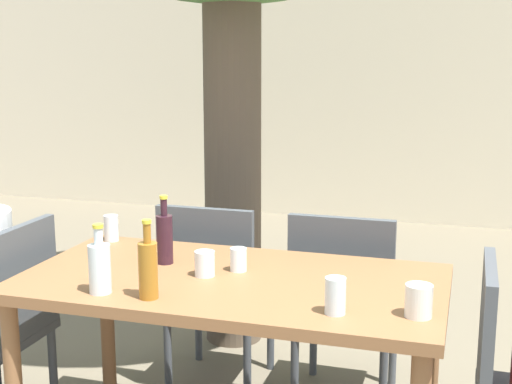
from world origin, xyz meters
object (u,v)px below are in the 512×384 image
Objects in this scene: patio_chair_2 at (214,287)px; drinking_glass_1 at (111,228)px; patio_chair_0 at (0,319)px; drinking_glass_4 at (205,264)px; water_bottle_0 at (100,267)px; wine_bottle_1 at (165,237)px; drinking_glass_2 at (239,260)px; dining_table_front at (231,302)px; drinking_glass_3 at (419,301)px; drinking_glass_0 at (335,296)px; amber_bottle_2 at (148,268)px; patio_chair_3 at (344,300)px.

drinking_glass_1 is at bearing 41.26° from patio_chair_2.
patio_chair_0 reaches higher than drinking_glass_4.
wine_bottle_1 reaches higher than water_bottle_0.
drinking_glass_2 is at bearing -1.99° from wine_bottle_1.
drinking_glass_3 is at bearing -16.30° from dining_table_front.
patio_chair_2 reaches higher than drinking_glass_4.
wine_bottle_1 reaches higher than drinking_glass_4.
drinking_glass_1 is (-0.34, -0.30, 0.32)m from patio_chair_2.
drinking_glass_4 is at bearing 107.68° from patio_chair_2.
drinking_glass_0 is at bearing -25.10° from wine_bottle_1.
wine_bottle_1 is 2.88× the size of drinking_glass_4.
wine_bottle_1 is 1.00× the size of amber_bottle_2.
patio_chair_3 is at bearing 97.75° from drinking_glass_0.
amber_bottle_2 is at bearing 61.84° from patio_chair_3.
patio_chair_0 is 0.92m from patio_chair_2.
drinking_glass_2 is (-0.30, -0.54, 0.31)m from patio_chair_3.
drinking_glass_2 is at bearing 88.28° from dining_table_front.
drinking_glass_3 reaches higher than drinking_glass_4.
amber_bottle_2 is (0.11, -0.37, 0.00)m from wine_bottle_1.
patio_chair_3 is at bearing 64.48° from dining_table_front.
water_bottle_0 is (-0.66, -0.90, 0.36)m from patio_chair_3.
dining_table_front is 0.49m from water_bottle_0.
patio_chair_0 is 0.78m from wine_bottle_1.
dining_table_front is 0.39m from amber_bottle_2.
drinking_glass_1 is at bearing 151.95° from drinking_glass_0.
drinking_glass_4 is (0.26, 0.27, -0.04)m from water_bottle_0.
patio_chair_3 is (0.60, 0.00, 0.00)m from patio_chair_2.
amber_bottle_2 is (0.11, -0.90, 0.37)m from patio_chair_2.
amber_bottle_2 reaches higher than water_bottle_0.
water_bottle_0 is 0.90× the size of wine_bottle_1.
patio_chair_2 is at bearing 97.08° from amber_bottle_2.
water_bottle_0 is 0.51m from drinking_glass_2.
drinking_glass_2 is at bearing -20.54° from drinking_glass_1.
wine_bottle_1 is 0.39m from amber_bottle_2.
patio_chair_0 reaches higher than drinking_glass_3.
dining_table_front is 0.71m from patio_chair_3.
patio_chair_3 is at bearing 61.44° from drinking_glass_2.
drinking_glass_2 is (0.64, -0.24, -0.01)m from drinking_glass_1.
dining_table_front is at bearing 37.56° from water_bottle_0.
dining_table_front is 16.56× the size of drinking_glass_4.
drinking_glass_1 is at bearing 115.08° from water_bottle_0.
drinking_glass_2 is 0.85× the size of drinking_glass_3.
amber_bottle_2 is 0.76m from drinking_glass_1.
patio_chair_0 is 8.14× the size of drinking_glass_1.
drinking_glass_4 is at bearing -31.26° from drinking_glass_1.
water_bottle_0 is 1.02m from drinking_glass_3.
dining_table_front is 0.50m from drinking_glass_0.
patio_chair_0 is 0.93m from drinking_glass_4.
drinking_glass_1 is at bearing 153.33° from dining_table_front.
patio_chair_0 is 3.82× the size of water_bottle_0.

